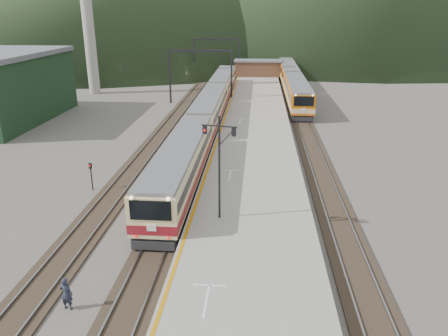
# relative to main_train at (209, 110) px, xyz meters

# --- Properties ---
(track_main) EXTENTS (2.60, 200.00, 0.23)m
(track_main) POSITION_rel_main_train_xyz_m (0.00, -1.41, -1.95)
(track_main) COLOR black
(track_main) RESTS_ON ground
(track_far) EXTENTS (2.60, 200.00, 0.23)m
(track_far) POSITION_rel_main_train_xyz_m (-5.00, -1.41, -1.95)
(track_far) COLOR black
(track_far) RESTS_ON ground
(track_second) EXTENTS (2.60, 200.00, 0.23)m
(track_second) POSITION_rel_main_train_xyz_m (11.50, -1.41, -1.95)
(track_second) COLOR black
(track_second) RESTS_ON ground
(platform) EXTENTS (8.00, 100.00, 1.00)m
(platform) POSITION_rel_main_train_xyz_m (5.60, -3.41, -1.51)
(platform) COLOR gray
(platform) RESTS_ON ground
(gantry_near) EXTENTS (9.55, 0.25, 8.00)m
(gantry_near) POSITION_rel_main_train_xyz_m (-2.85, 13.59, 3.57)
(gantry_near) COLOR black
(gantry_near) RESTS_ON ground
(gantry_far) EXTENTS (9.55, 0.25, 8.00)m
(gantry_far) POSITION_rel_main_train_xyz_m (-2.85, 38.59, 3.57)
(gantry_far) COLOR black
(gantry_far) RESTS_ON ground
(station_shed) EXTENTS (9.40, 4.40, 3.10)m
(station_shed) POSITION_rel_main_train_xyz_m (5.60, 36.59, 0.56)
(station_shed) COLOR #533424
(station_shed) RESTS_ON platform
(main_train) EXTENTS (2.92, 59.99, 3.57)m
(main_train) POSITION_rel_main_train_xyz_m (0.00, 0.00, 0.00)
(main_train) COLOR #E1C586
(main_train) RESTS_ON track_main
(second_train) EXTENTS (2.97, 60.84, 3.62)m
(second_train) POSITION_rel_main_train_xyz_m (11.50, 32.56, 0.03)
(second_train) COLOR #CC650C
(second_train) RESTS_ON track_second
(signal_mast) EXTENTS (2.17, 0.58, 6.59)m
(signal_mast) POSITION_rel_main_train_xyz_m (3.63, -26.87, 3.02)
(signal_mast) COLOR black
(signal_mast) RESTS_ON platform
(short_signal_b) EXTENTS (0.27, 0.24, 2.27)m
(short_signal_b) POSITION_rel_main_train_xyz_m (-2.43, -9.73, -0.55)
(short_signal_b) COLOR black
(short_signal_b) RESTS_ON ground
(short_signal_c) EXTENTS (0.23, 0.17, 2.27)m
(short_signal_c) POSITION_rel_main_train_xyz_m (-7.00, -20.91, -0.55)
(short_signal_c) COLOR black
(short_signal_c) RESTS_ON ground
(worker) EXTENTS (0.66, 0.48, 1.69)m
(worker) POSITION_rel_main_train_xyz_m (-2.91, -35.20, -1.17)
(worker) COLOR #202432
(worker) RESTS_ON ground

